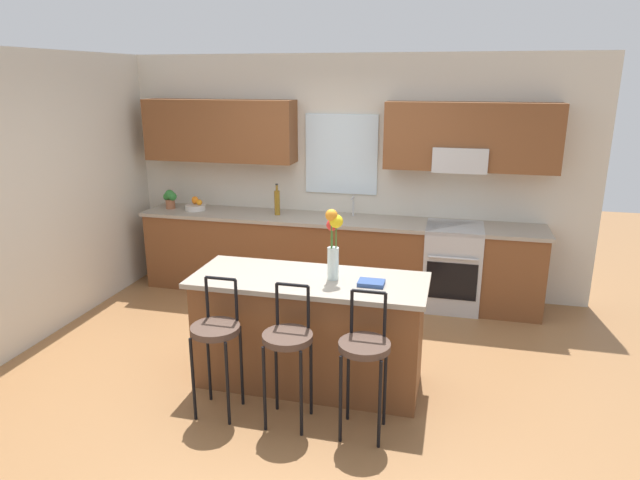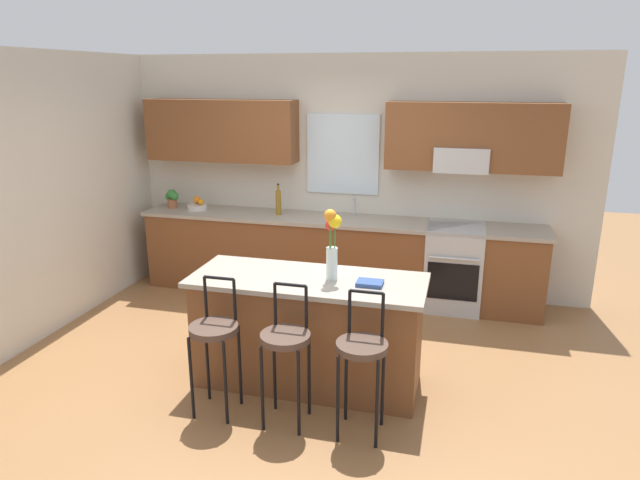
% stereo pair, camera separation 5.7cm
% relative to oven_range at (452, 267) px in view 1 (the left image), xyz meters
% --- Properties ---
extents(ground_plane, '(14.00, 14.00, 0.00)m').
position_rel_oven_range_xyz_m(ground_plane, '(-1.31, -1.68, -0.46)').
color(ground_plane, olive).
extents(wall_left, '(0.12, 4.60, 2.70)m').
position_rel_oven_range_xyz_m(wall_left, '(-3.87, -1.38, 0.89)').
color(wall_left, beige).
rests_on(wall_left, ground).
extents(back_wall_assembly, '(5.60, 0.50, 2.70)m').
position_rel_oven_range_xyz_m(back_wall_assembly, '(-1.29, 0.31, 1.05)').
color(back_wall_assembly, beige).
rests_on(back_wall_assembly, ground).
extents(counter_run, '(4.56, 0.64, 0.92)m').
position_rel_oven_range_xyz_m(counter_run, '(-1.31, 0.02, 0.01)').
color(counter_run, brown).
rests_on(counter_run, ground).
extents(sink_faucet, '(0.02, 0.13, 0.23)m').
position_rel_oven_range_xyz_m(sink_faucet, '(-1.14, 0.17, 0.60)').
color(sink_faucet, '#B7BABC').
rests_on(sink_faucet, counter_run).
extents(oven_range, '(0.60, 0.64, 0.92)m').
position_rel_oven_range_xyz_m(oven_range, '(0.00, 0.00, 0.00)').
color(oven_range, '#B7BABC').
rests_on(oven_range, ground).
extents(kitchen_island, '(1.88, 0.74, 0.92)m').
position_rel_oven_range_xyz_m(kitchen_island, '(-1.10, -1.92, 0.00)').
color(kitchen_island, brown).
rests_on(kitchen_island, ground).
extents(bar_stool_near, '(0.36, 0.36, 1.04)m').
position_rel_oven_range_xyz_m(bar_stool_near, '(-1.65, -2.50, 0.18)').
color(bar_stool_near, black).
rests_on(bar_stool_near, ground).
extents(bar_stool_middle, '(0.36, 0.36, 1.04)m').
position_rel_oven_range_xyz_m(bar_stool_middle, '(-1.10, -2.50, 0.18)').
color(bar_stool_middle, black).
rests_on(bar_stool_middle, ground).
extents(bar_stool_far, '(0.36, 0.36, 1.04)m').
position_rel_oven_range_xyz_m(bar_stool_far, '(-0.55, -2.50, 0.18)').
color(bar_stool_far, black).
rests_on(bar_stool_far, ground).
extents(flower_vase, '(0.14, 0.14, 0.57)m').
position_rel_oven_range_xyz_m(flower_vase, '(-0.91, -1.90, 0.79)').
color(flower_vase, silver).
rests_on(flower_vase, kitchen_island).
extents(cookbook, '(0.20, 0.15, 0.03)m').
position_rel_oven_range_xyz_m(cookbook, '(-0.60, -1.95, 0.48)').
color(cookbook, navy).
rests_on(cookbook, kitchen_island).
extents(fruit_bowl_oranges, '(0.24, 0.24, 0.16)m').
position_rel_oven_range_xyz_m(fruit_bowl_oranges, '(-3.02, 0.03, 0.51)').
color(fruit_bowl_oranges, silver).
rests_on(fruit_bowl_oranges, counter_run).
extents(bottle_olive_oil, '(0.06, 0.06, 0.36)m').
position_rel_oven_range_xyz_m(bottle_olive_oil, '(-2.00, 0.02, 0.61)').
color(bottle_olive_oil, olive).
rests_on(bottle_olive_oil, counter_run).
extents(potted_plant_small, '(0.18, 0.12, 0.23)m').
position_rel_oven_range_xyz_m(potted_plant_small, '(-3.35, 0.02, 0.59)').
color(potted_plant_small, '#9E5B3D').
rests_on(potted_plant_small, counter_run).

